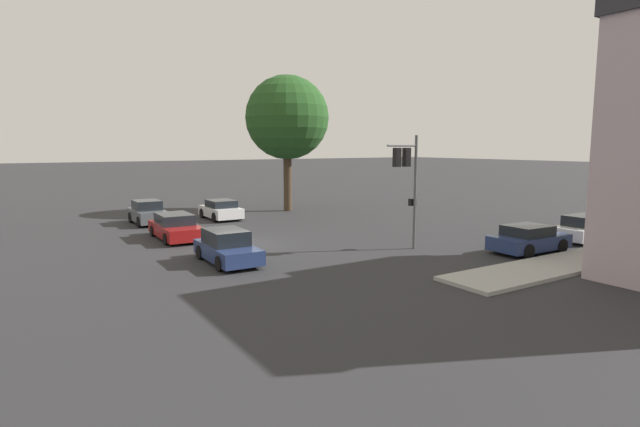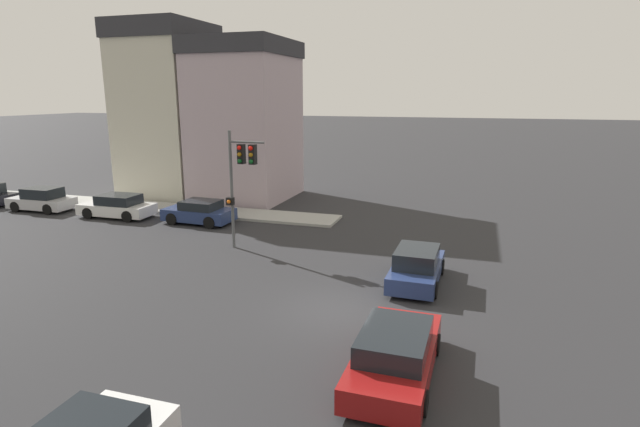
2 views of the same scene
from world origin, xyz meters
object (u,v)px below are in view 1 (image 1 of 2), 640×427
at_px(crossing_car_1, 175,227).
at_px(parked_car_1, 588,228).
at_px(crossing_car_0, 221,210).
at_px(parked_car_0, 529,239).
at_px(crossing_car_3, 148,213).
at_px(traffic_signal, 406,171).
at_px(street_tree, 287,118).
at_px(crossing_car_2, 227,247).

height_order(crossing_car_1, parked_car_1, parked_car_1).
bearing_deg(crossing_car_0, parked_car_0, -155.51).
bearing_deg(crossing_car_1, crossing_car_3, -179.30).
bearing_deg(parked_car_1, traffic_signal, 159.68).
relative_size(street_tree, crossing_car_0, 2.64).
bearing_deg(crossing_car_1, crossing_car_2, 3.14).
bearing_deg(parked_car_1, street_tree, 110.19).
bearing_deg(street_tree, crossing_car_1, -56.45).
relative_size(traffic_signal, crossing_car_3, 1.45).
height_order(crossing_car_0, parked_car_0, crossing_car_0).
height_order(crossing_car_0, crossing_car_3, crossing_car_3).
distance_m(traffic_signal, crossing_car_3, 17.74).
relative_size(crossing_car_0, crossing_car_2, 0.95).
xyz_separation_m(crossing_car_3, parked_car_0, (18.83, 13.19, -0.08)).
bearing_deg(parked_car_0, crossing_car_2, 158.11).
xyz_separation_m(traffic_signal, crossing_car_2, (-2.06, -8.40, -3.16)).
bearing_deg(parked_car_1, crossing_car_0, 126.08).
xyz_separation_m(traffic_signal, parked_car_1, (3.43, 9.94, -3.18)).
height_order(street_tree, parked_car_0, street_tree).
bearing_deg(traffic_signal, parked_car_0, -126.52).
bearing_deg(crossing_car_0, traffic_signal, -165.39).
xyz_separation_m(street_tree, crossing_car_1, (7.25, -10.93, -6.53)).
bearing_deg(crossing_car_3, parked_car_0, 34.58).
bearing_deg(street_tree, crossing_car_0, -76.40).
height_order(crossing_car_1, crossing_car_2, crossing_car_2).
bearing_deg(crossing_car_3, crossing_car_2, 0.68).
bearing_deg(crossing_car_3, street_tree, 94.49).
xyz_separation_m(crossing_car_1, parked_car_0, (12.52, 13.21, -0.01)).
xyz_separation_m(crossing_car_2, crossing_car_3, (-13.11, -0.25, 0.05)).
bearing_deg(parked_car_1, crossing_car_3, 133.72).
relative_size(traffic_signal, parked_car_0, 1.39).
bearing_deg(traffic_signal, crossing_car_2, 78.59).
bearing_deg(parked_car_1, parked_car_0, -178.89).
relative_size(crossing_car_2, crossing_car_3, 1.08).
xyz_separation_m(crossing_car_0, crossing_car_2, (12.58, -4.55, 0.03)).
xyz_separation_m(street_tree, parked_car_1, (19.54, 7.68, -6.52)).
relative_size(crossing_car_0, crossing_car_1, 0.84).
bearing_deg(parked_car_0, crossing_car_3, 126.96).
bearing_deg(parked_car_1, crossing_car_2, 162.06).
xyz_separation_m(crossing_car_2, parked_car_0, (5.72, 12.94, -0.03)).
height_order(crossing_car_2, crossing_car_3, crossing_car_3).
bearing_deg(crossing_car_2, traffic_signal, 77.31).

